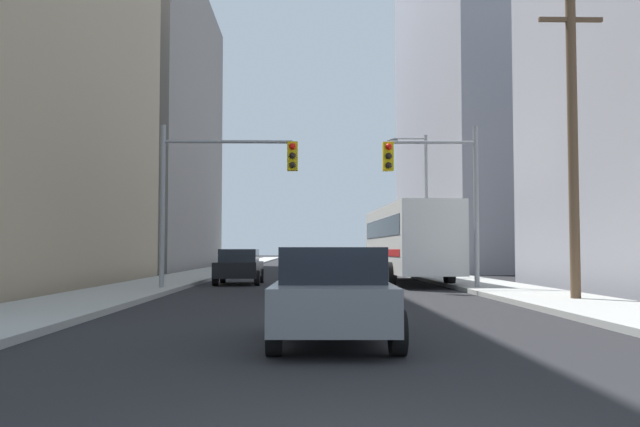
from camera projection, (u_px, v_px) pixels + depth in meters
name	position (u px, v px, depth m)	size (l,w,h in m)	color
sidewalk_left	(227.00, 268.00, 54.34)	(3.08, 160.00, 0.15)	#9E9E99
sidewalk_right	(396.00, 268.00, 54.64)	(3.08, 160.00, 0.15)	#9E9E99
city_bus	(408.00, 240.00, 31.50)	(2.81, 11.56, 3.40)	silver
sedan_grey	(332.00, 295.00, 11.07)	(1.95, 4.25, 1.52)	slate
sedan_navy	(324.00, 270.00, 24.38)	(1.95, 4.21, 1.52)	#141E4C
sedan_black	(239.00, 266.00, 30.25)	(1.95, 4.22, 1.52)	black
traffic_signal_near_left	(223.00, 177.00, 25.17)	(4.95, 0.44, 6.00)	gray
traffic_signal_near_right	(436.00, 180.00, 25.34)	(3.48, 0.44, 6.00)	gray
utility_pole_right	(573.00, 126.00, 19.50)	(2.20, 0.28, 9.37)	brown
street_lamp_right	(420.00, 192.00, 36.31)	(2.09, 0.32, 7.50)	gray
building_left_mid_office	(74.00, 125.00, 56.48)	(20.69, 27.75, 23.18)	gray
building_right_mid_block	(543.00, 64.00, 57.20)	(20.33, 29.95, 33.44)	#93939E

